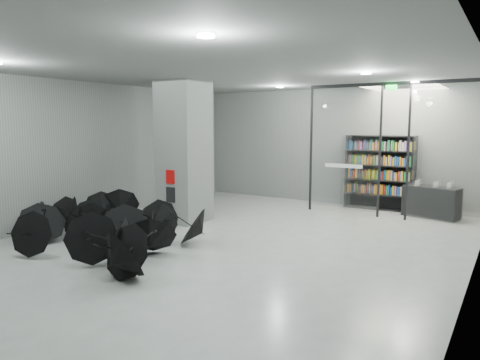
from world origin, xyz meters
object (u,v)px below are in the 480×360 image
Objects in this scene: bookshelf at (379,173)px; umbrella_cluster at (110,233)px; shop_counter at (431,202)px; column at (184,152)px.

bookshelf reaches higher than umbrella_cluster.
shop_counter is 0.29× the size of umbrella_cluster.
shop_counter is at bearing 35.56° from column.
umbrella_cluster is (0.24, -3.02, -1.68)m from column.
column is at bearing 94.54° from umbrella_cluster.
umbrella_cluster is (-4.04, -7.77, -0.90)m from bookshelf.
column reaches higher than bookshelf.
bookshelf is at bearing 178.54° from shop_counter.
umbrella_cluster is at bearing -120.43° from bookshelf.
column reaches higher than shop_counter.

